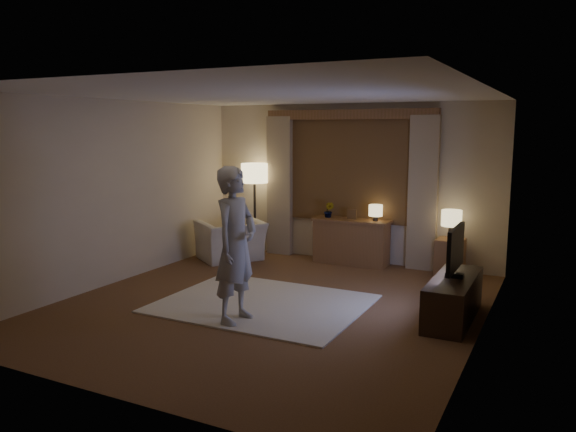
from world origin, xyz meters
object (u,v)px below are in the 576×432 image
Objects in this scene: armchair at (231,240)px; side_table at (450,258)px; sideboard at (351,243)px; tv_stand at (453,299)px; person at (236,245)px.

armchair reaches higher than side_table.
sideboard reaches higher than side_table.
person reaches higher than tv_stand.
person is at bearing -151.46° from tv_stand.
sideboard is at bearing 134.67° from tv_stand.
side_table is (1.59, -0.05, -0.07)m from sideboard.
armchair is 0.72× the size of tv_stand.
side_table is at bearing 101.91° from tv_stand.
side_table is 2.02m from tv_stand.
tv_stand is at bearing -59.29° from person.
side_table is 0.32× the size of person.
person is (-1.78, -3.18, 0.62)m from side_table.
person reaches higher than sideboard.
person is (-2.20, -1.20, 0.65)m from tv_stand.
armchair is at bearing -170.42° from side_table.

